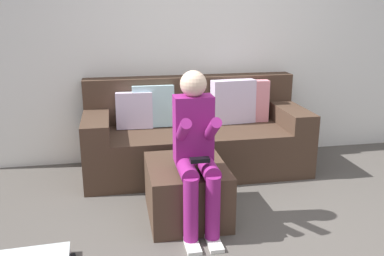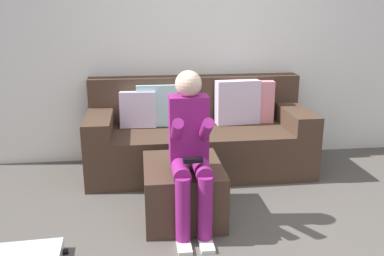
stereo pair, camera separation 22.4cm
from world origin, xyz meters
name	(u,v)px [view 2 (the right image)]	position (x,y,z in m)	size (l,w,h in m)	color
ground_plane	(260,251)	(0.00, 0.00, 0.00)	(6.91, 6.91, 0.00)	#544F49
wall_back	(213,40)	(0.00, 2.04, 1.31)	(5.31, 0.10, 2.61)	white
couch_sectional	(199,135)	(-0.21, 1.61, 0.36)	(2.24, 0.90, 0.94)	#473326
ottoman	(183,190)	(-0.49, 0.59, 0.22)	(0.62, 0.73, 0.45)	#473326
person_seated	(190,147)	(-0.45, 0.39, 0.66)	(0.29, 0.60, 1.22)	#8C1E72
remote_by_storage_bin	(58,253)	(-1.41, 0.14, 0.01)	(0.14, 0.05, 0.02)	black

